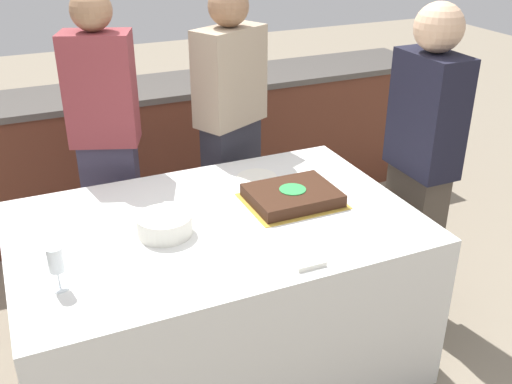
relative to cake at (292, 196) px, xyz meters
The scene contains 11 objects.
ground_plane 0.90m from the cake, behind, with size 14.00×14.00×0.00m, color gray.
back_counter 1.70m from the cake, 103.50° to the left, with size 4.40×0.58×0.92m.
dining_table 0.57m from the cake, behind, with size 1.74×1.13×0.78m.
cake is the anchor object (origin of this frame).
plate_stack 0.62m from the cake, behind, with size 0.23×0.23×0.09m.
wine_glass 1.11m from the cake, 165.90° to the right, with size 0.07×0.07×0.17m.
side_plate_near_cake 0.31m from the cake, 97.72° to the left, with size 0.20×0.20×0.00m.
utensil_pile 0.51m from the cake, 111.11° to the right, with size 0.12×0.12×0.02m.
person_cutting_cake 0.76m from the cake, 90.00° to the left, with size 0.44×0.35×1.65m.
person_seated_right 0.70m from the cake, ahead, with size 0.23×0.36×1.63m.
person_standing_back 1.03m from the cake, 132.10° to the left, with size 0.39×0.31×1.67m.
Camera 1 is at (-0.76, -2.15, 2.05)m, focal length 42.00 mm.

